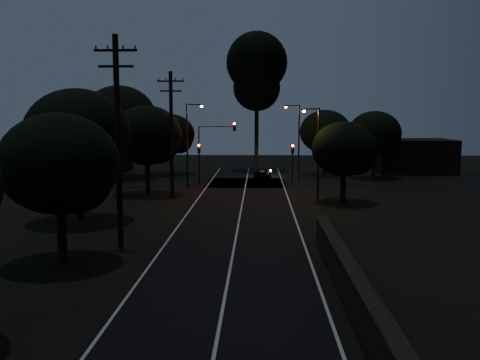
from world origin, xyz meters
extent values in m
cube|color=black|center=(0.00, 22.00, 0.01)|extent=(8.00, 70.00, 0.02)
cube|color=black|center=(0.00, 42.00, 0.01)|extent=(60.00, 8.00, 0.02)
cube|color=beige|center=(0.00, 22.00, 0.03)|extent=(0.12, 70.00, 0.01)
cube|color=beige|center=(-3.75, 22.00, 0.03)|extent=(0.12, 70.00, 0.01)
cube|color=beige|center=(3.75, 22.00, 0.03)|extent=(0.12, 70.00, 0.01)
cube|color=black|center=(4.60, 3.00, 0.75)|extent=(0.40, 26.00, 1.50)
cube|color=black|center=(4.60, 3.00, 1.55)|extent=(0.55, 26.00, 0.10)
cylinder|color=black|center=(-6.00, 15.00, 5.50)|extent=(0.30, 0.30, 11.00)
cube|color=black|center=(-6.00, 15.00, 10.20)|extent=(2.20, 0.12, 0.12)
cube|color=black|center=(-6.00, 15.00, 9.40)|extent=(1.80, 0.12, 0.12)
cylinder|color=black|center=(-6.00, 32.00, 5.25)|extent=(0.30, 0.30, 10.50)
cube|color=black|center=(-6.00, 32.00, 9.70)|extent=(2.20, 0.12, 0.12)
cube|color=black|center=(-6.00, 32.00, 8.90)|extent=(1.80, 0.12, 0.12)
cylinder|color=black|center=(-8.00, 12.00, 1.31)|extent=(0.44, 0.44, 2.62)
ellipsoid|color=black|center=(-8.00, 12.00, 4.71)|extent=(5.56, 5.56, 4.73)
sphere|color=black|center=(-7.03, 11.44, 4.15)|extent=(3.34, 3.34, 3.34)
cylinder|color=black|center=(-10.50, 22.00, 1.59)|extent=(0.44, 0.44, 3.18)
ellipsoid|color=black|center=(-10.50, 22.00, 5.75)|extent=(6.86, 6.86, 5.83)
sphere|color=black|center=(-9.30, 21.31, 5.06)|extent=(4.11, 4.11, 4.11)
cylinder|color=black|center=(-8.50, 34.00, 1.44)|extent=(0.44, 0.44, 2.88)
ellipsoid|color=black|center=(-8.50, 34.00, 5.18)|extent=(6.14, 6.14, 5.22)
sphere|color=black|center=(-7.43, 33.39, 4.56)|extent=(3.68, 3.68, 3.68)
cylinder|color=black|center=(-9.00, 50.00, 1.29)|extent=(0.44, 0.44, 2.59)
ellipsoid|color=black|center=(-9.00, 50.00, 4.67)|extent=(5.55, 5.55, 4.72)
sphere|color=black|center=(-8.03, 49.45, 4.11)|extent=(3.33, 3.33, 3.33)
cylinder|color=black|center=(-14.00, 46.00, 1.89)|extent=(0.44, 0.44, 3.78)
ellipsoid|color=black|center=(-14.00, 46.00, 6.76)|extent=(7.96, 7.96, 6.76)
sphere|color=black|center=(-12.61, 45.20, 5.97)|extent=(4.77, 4.77, 4.77)
cylinder|color=black|center=(9.00, 50.00, 1.38)|extent=(0.44, 0.44, 2.76)
ellipsoid|color=black|center=(9.00, 50.00, 4.99)|extent=(5.94, 5.94, 5.05)
sphere|color=black|center=(10.04, 49.41, 4.40)|extent=(3.57, 3.57, 3.57)
cylinder|color=black|center=(14.00, 47.00, 1.36)|extent=(0.44, 0.44, 2.72)
ellipsoid|color=black|center=(14.00, 47.00, 4.90)|extent=(5.81, 5.81, 4.94)
sphere|color=black|center=(15.02, 46.42, 4.32)|extent=(3.49, 3.49, 3.49)
cylinder|color=black|center=(8.00, 30.00, 1.20)|extent=(0.44, 0.44, 2.39)
ellipsoid|color=black|center=(8.00, 30.00, 4.30)|extent=(5.08, 5.08, 4.32)
sphere|color=black|center=(8.89, 29.49, 3.79)|extent=(3.05, 3.05, 3.05)
cylinder|color=black|center=(1.00, 55.00, 4.73)|extent=(0.50, 0.50, 9.45)
sphere|color=black|center=(1.00, 55.00, 13.40)|extent=(7.56, 7.56, 7.56)
sphere|color=black|center=(1.00, 55.00, 10.31)|extent=(5.84, 5.84, 5.84)
cube|color=black|center=(-20.00, 52.00, 2.20)|extent=(10.00, 8.00, 4.40)
cube|color=black|center=(20.00, 53.00, 2.00)|extent=(9.00, 7.00, 4.00)
cylinder|color=black|center=(-4.60, 40.00, 1.60)|extent=(0.12, 0.12, 3.20)
cube|color=black|center=(-4.60, 40.00, 3.65)|extent=(0.28, 0.22, 0.90)
sphere|color=#FF0705|center=(-4.60, 39.87, 3.95)|extent=(0.22, 0.22, 0.22)
cylinder|color=black|center=(4.60, 40.00, 1.60)|extent=(0.12, 0.12, 3.20)
cube|color=black|center=(4.60, 40.00, 3.65)|extent=(0.28, 0.22, 0.90)
sphere|color=#FF0705|center=(4.60, 39.87, 3.95)|extent=(0.22, 0.22, 0.22)
cylinder|color=black|center=(-4.60, 40.00, 2.50)|extent=(0.12, 0.12, 5.00)
cube|color=black|center=(-1.10, 40.00, 5.80)|extent=(0.28, 0.22, 0.90)
sphere|color=#FF0705|center=(-1.10, 39.87, 6.10)|extent=(0.22, 0.22, 0.22)
cube|color=black|center=(-2.85, 40.00, 5.80)|extent=(3.50, 0.08, 0.08)
cylinder|color=black|center=(-5.50, 38.00, 4.00)|extent=(0.16, 0.16, 8.00)
cube|color=black|center=(-4.80, 38.00, 7.90)|extent=(1.40, 0.10, 0.10)
cube|color=black|center=(-4.10, 38.00, 7.85)|extent=(0.35, 0.22, 0.12)
sphere|color=orange|center=(-4.10, 38.00, 7.75)|extent=(0.26, 0.26, 0.26)
cylinder|color=black|center=(5.50, 44.00, 4.00)|extent=(0.16, 0.16, 8.00)
cube|color=black|center=(4.80, 44.00, 7.90)|extent=(1.40, 0.10, 0.10)
cube|color=black|center=(4.10, 44.00, 7.85)|extent=(0.35, 0.22, 0.12)
sphere|color=orange|center=(4.10, 44.00, 7.75)|extent=(0.26, 0.26, 0.26)
cylinder|color=black|center=(6.00, 30.00, 3.75)|extent=(0.16, 0.16, 7.50)
cube|color=black|center=(5.40, 30.00, 7.40)|extent=(1.20, 0.10, 0.10)
cube|color=black|center=(4.80, 30.00, 7.35)|extent=(0.35, 0.22, 0.12)
sphere|color=orange|center=(4.80, 30.00, 7.25)|extent=(0.26, 0.26, 0.26)
imported|color=black|center=(1.71, 46.00, 0.66)|extent=(2.15, 4.05, 1.31)
camera|label=1|loc=(1.27, -12.39, 6.96)|focal=40.00mm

